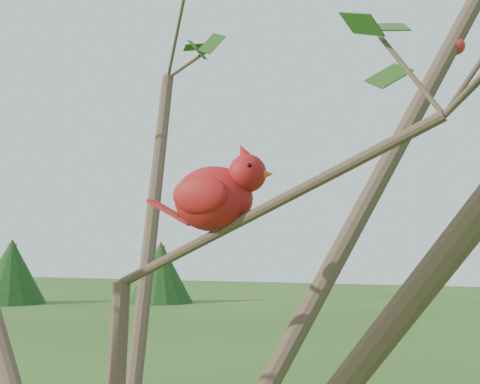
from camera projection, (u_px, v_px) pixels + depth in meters
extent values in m
sphere|color=red|center=(456.00, 46.00, 1.38)|extent=(0.04, 0.04, 0.04)
ellipsoid|color=#AB1C0E|center=(213.00, 199.00, 1.04)|extent=(0.15, 0.12, 0.11)
sphere|color=#AB1C0E|center=(247.00, 173.00, 1.03)|extent=(0.07, 0.07, 0.07)
cone|color=#AB1C0E|center=(244.00, 155.00, 1.03)|extent=(0.05, 0.04, 0.05)
cone|color=#D85914|center=(266.00, 174.00, 1.01)|extent=(0.03, 0.03, 0.02)
ellipsoid|color=black|center=(259.00, 175.00, 1.02)|extent=(0.02, 0.04, 0.03)
cube|color=#AB1C0E|center=(171.00, 213.00, 1.07)|extent=(0.09, 0.04, 0.05)
ellipsoid|color=#AB1C0E|center=(220.00, 199.00, 1.09)|extent=(0.10, 0.04, 0.07)
ellipsoid|color=#AB1C0E|center=(200.00, 195.00, 1.01)|extent=(0.10, 0.04, 0.07)
cylinder|color=#3F3022|center=(161.00, 274.00, 25.29)|extent=(0.36, 0.36, 2.38)
cone|color=#173512|center=(161.00, 272.00, 25.30)|extent=(2.78, 2.78, 2.58)
cylinder|color=#3F3022|center=(11.00, 274.00, 24.76)|extent=(0.37, 0.37, 2.46)
cone|color=#173512|center=(11.00, 271.00, 24.77)|extent=(2.86, 2.86, 2.66)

